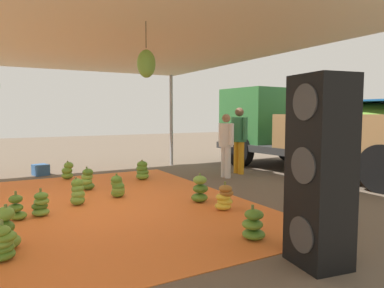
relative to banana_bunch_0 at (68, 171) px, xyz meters
The scene contains 20 objects.
ground_plane 4.14m from the banana_bunch_0, 46.17° to the left, with size 40.00×40.00×0.00m, color brown.
tarp_orange 2.87m from the banana_bunch_0, ahead, with size 6.40×5.11×0.01m, color orange.
tent_canopy 3.86m from the banana_bunch_0, ahead, with size 8.00×7.00×2.86m.
banana_bunch_0 is the anchor object (origin of this frame).
banana_bunch_1 3.22m from the banana_bunch_0, 16.87° to the right, with size 0.38×0.35×0.44m.
banana_bunch_3 4.60m from the banana_bunch_0, 18.33° to the right, with size 0.38×0.40×0.54m.
banana_bunch_5 1.52m from the banana_bunch_0, ahead, with size 0.34×0.35×0.50m.
banana_bunch_6 1.85m from the banana_bunch_0, 59.16° to the left, with size 0.43×0.42×0.48m.
banana_bunch_7 5.71m from the banana_bunch_0, 13.33° to the left, with size 0.41×0.41×0.45m.
banana_bunch_8 2.69m from the banana_bunch_0, ahead, with size 0.30×0.29×0.50m.
banana_bunch_9 3.42m from the banana_bunch_0, 22.00° to the right, with size 0.35×0.36×0.45m.
banana_bunch_10 4.96m from the banana_bunch_0, 17.63° to the right, with size 0.40×0.40×0.46m.
banana_bunch_11 2.52m from the banana_bunch_0, 11.44° to the left, with size 0.37×0.37×0.46m.
banana_bunch_13 4.57m from the banana_bunch_0, 23.16° to the left, with size 0.38×0.40×0.48m.
banana_bunch_14 3.94m from the banana_bunch_0, 25.53° to the left, with size 0.43×0.43×0.53m.
cargo_truck_main 6.73m from the banana_bunch_0, 70.70° to the left, with size 6.65×2.94×2.40m.
worker_0 4.49m from the banana_bunch_0, 72.23° to the left, with size 0.65×0.40×1.78m.
worker_1 4.00m from the banana_bunch_0, 64.68° to the left, with size 0.59×0.36×1.61m.
speaker_stack 6.68m from the banana_bunch_0, 12.70° to the left, with size 0.65×0.58×2.02m.
crate_0 1.09m from the banana_bunch_0, 151.87° to the right, with size 0.39×0.34×0.28m, color #335B8E.
Camera 1 is at (6.18, -1.49, 1.62)m, focal length 33.23 mm.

